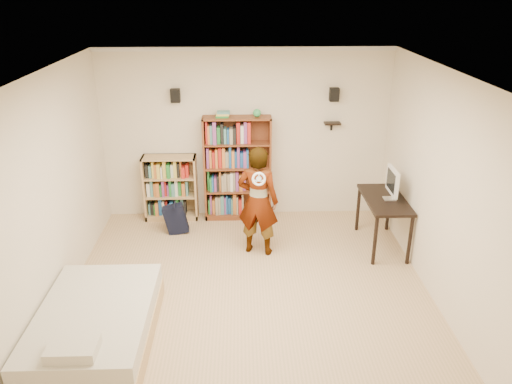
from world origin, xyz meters
TOP-DOWN VIEW (x-y plane):
  - ground at (0.00, 0.00)m, footprint 4.50×5.00m
  - room_shell at (0.00, 0.00)m, footprint 4.52×5.02m
  - crown_molding at (0.00, 0.00)m, footprint 4.50×5.00m
  - speaker_left at (-1.05, 2.40)m, footprint 0.14×0.12m
  - speaker_right at (1.35, 2.40)m, footprint 0.14×0.12m
  - wall_shelf at (1.35, 2.41)m, footprint 0.25×0.16m
  - tall_bookshelf at (-0.13, 2.35)m, footprint 1.06×0.31m
  - low_bookshelf at (-1.21, 2.34)m, footprint 0.84×0.32m
  - computer_desk at (1.95, 1.30)m, footprint 0.56×1.11m
  - imac at (2.00, 1.27)m, footprint 0.10×0.45m
  - daybed at (-1.64, -0.72)m, footprint 1.18×1.81m
  - person at (0.15, 1.18)m, footprint 0.66×0.52m
  - wii_wheel at (0.15, 0.89)m, footprint 0.18×0.07m
  - navy_bag at (-1.09, 1.81)m, footprint 0.36×0.25m

SIDE VIEW (x-z plane):
  - ground at x=0.00m, z-range -0.01..0.01m
  - navy_bag at x=-1.09m, z-range 0.00..0.47m
  - daybed at x=-1.64m, z-range 0.00..0.53m
  - computer_desk at x=1.95m, z-range 0.00..0.76m
  - low_bookshelf at x=-1.21m, z-range 0.00..1.05m
  - person at x=0.15m, z-range 0.00..1.58m
  - tall_bookshelf at x=-0.13m, z-range 0.00..1.68m
  - imac at x=2.00m, z-range 0.76..1.21m
  - wii_wheel at x=0.15m, z-range 1.14..1.33m
  - wall_shelf at x=1.35m, z-range 1.54..1.56m
  - room_shell at x=0.00m, z-range 0.41..3.12m
  - speaker_left at x=-1.05m, z-range 1.90..2.10m
  - speaker_right at x=1.35m, z-range 1.90..2.10m
  - crown_molding at x=0.00m, z-range 2.64..2.70m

